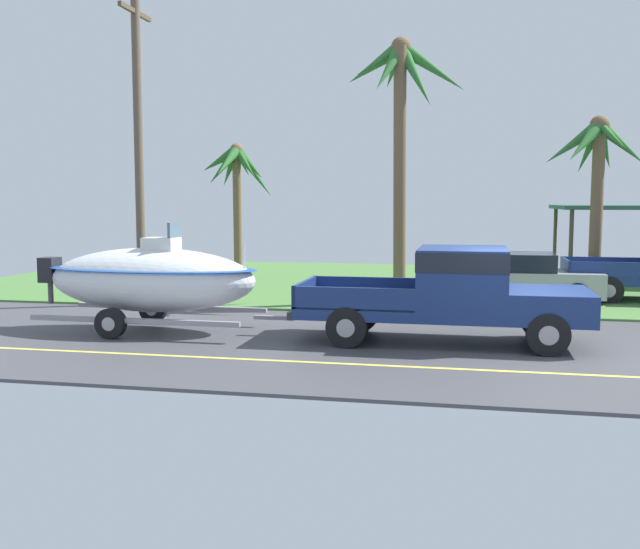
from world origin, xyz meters
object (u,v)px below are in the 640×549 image
Objects in this scene: pickup_truck_towing at (461,290)px; boat_on_trailer at (151,279)px; palm_tree_near_left at (401,100)px; palm_tree_near_right at (236,174)px; palm_tree_mid at (596,161)px; utility_pole at (139,144)px; parked_sedan_near at (512,278)px.

boat_on_trailer is at bearing 180.00° from pickup_truck_towing.
palm_tree_near_left is 8.26m from palm_tree_near_right.
palm_tree_mid reaches higher than palm_tree_near_right.
palm_tree_near_left is at bearing -150.29° from palm_tree_mid.
boat_on_trailer is 10.75m from palm_tree_near_right.
utility_pole is at bearing 156.30° from pickup_truck_towing.
palm_tree_near_right is (-8.11, 10.31, 2.76)m from pickup_truck_towing.
boat_on_trailer is 1.25× the size of parked_sedan_near.
utility_pole is (-0.63, -6.48, 0.57)m from palm_tree_near_right.
utility_pole reaches higher than parked_sedan_near.
boat_on_trailer is 0.69× the size of utility_pole.
boat_on_trailer reaches higher than pickup_truck_towing.
pickup_truck_towing is at bearing -51.83° from palm_tree_near_right.
pickup_truck_towing is at bearing -114.04° from palm_tree_mid.
parked_sedan_near is at bearing -142.13° from palm_tree_mid.
palm_tree_mid is at bearing 65.96° from pickup_truck_towing.
utility_pole is at bearing 118.21° from boat_on_trailer.
boat_on_trailer is (-6.68, 0.00, 0.08)m from pickup_truck_towing.
parked_sedan_near is at bearing 22.27° from palm_tree_near_left.
palm_tree_near_right is 0.91× the size of palm_tree_mid.
palm_tree_near_right is at bearing 84.47° from utility_pole.
pickup_truck_towing is 6.68m from boat_on_trailer.
utility_pole is (-10.09, -2.76, 3.72)m from parked_sedan_near.
parked_sedan_near is 0.96× the size of palm_tree_near_right.
palm_tree_mid reaches higher than boat_on_trailer.
pickup_truck_towing is 1.27× the size of parked_sedan_near.
palm_tree_mid is at bearing 20.38° from utility_pole.
utility_pole is (-2.06, 3.83, 3.25)m from boat_on_trailer.
pickup_truck_towing is 1.22× the size of palm_tree_near_right.
palm_tree_near_left is 0.85× the size of utility_pole.
boat_on_trailer is at bearing -132.72° from palm_tree_near_left.
palm_tree_near_right is 12.03m from palm_tree_mid.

